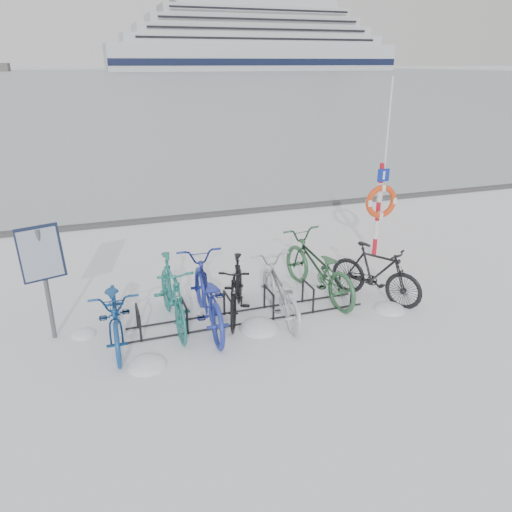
{
  "coord_description": "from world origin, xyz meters",
  "views": [
    {
      "loc": [
        -2.3,
        -7.06,
        4.0
      ],
      "look_at": [
        0.34,
        0.6,
        0.84
      ],
      "focal_mm": 35.0,
      "sensor_mm": 36.0,
      "label": 1
    }
  ],
  "objects_px": {
    "bike_rack": "(249,307)",
    "cruise_ferry": "(253,43)",
    "lifebuoy_station": "(381,202)",
    "info_board": "(42,260)"
  },
  "relations": [
    {
      "from": "bike_rack",
      "to": "cruise_ferry",
      "type": "distance_m",
      "value": 247.03
    },
    {
      "from": "lifebuoy_station",
      "to": "bike_rack",
      "type": "bearing_deg",
      "value": -153.84
    },
    {
      "from": "bike_rack",
      "to": "cruise_ferry",
      "type": "relative_size",
      "value": 0.03
    },
    {
      "from": "bike_rack",
      "to": "lifebuoy_station",
      "type": "xyz_separation_m",
      "value": [
        3.5,
        1.72,
        1.07
      ]
    },
    {
      "from": "bike_rack",
      "to": "info_board",
      "type": "distance_m",
      "value": 3.28
    },
    {
      "from": "cruise_ferry",
      "to": "lifebuoy_station",
      "type": "bearing_deg",
      "value": -108.01
    },
    {
      "from": "info_board",
      "to": "lifebuoy_station",
      "type": "xyz_separation_m",
      "value": [
        6.56,
        1.39,
        -0.05
      ]
    },
    {
      "from": "bike_rack",
      "to": "cruise_ferry",
      "type": "xyz_separation_m",
      "value": [
        78.94,
        233.76,
        12.08
      ]
    },
    {
      "from": "lifebuoy_station",
      "to": "cruise_ferry",
      "type": "height_order",
      "value": "cruise_ferry"
    },
    {
      "from": "info_board",
      "to": "bike_rack",
      "type": "bearing_deg",
      "value": -23.67
    }
  ]
}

